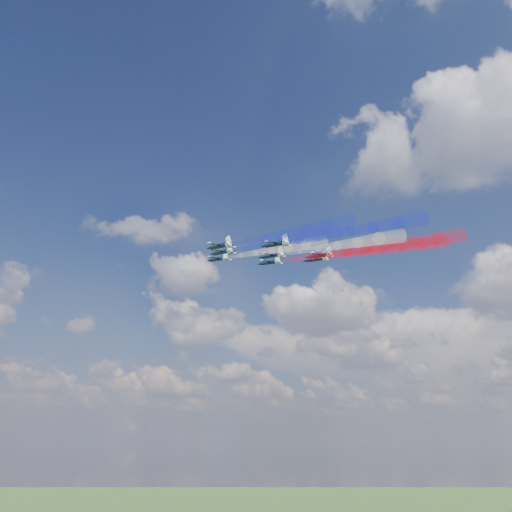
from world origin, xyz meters
The scene contains 16 objects.
jet_lead centered at (-34.31, 26.10, 130.50)m, with size 9.12×11.40×3.04m, color black, non-canonical shape.
trail_lead centered at (-9.21, 21.32, 127.38)m, with size 3.80×41.42×3.80m, color white, non-canonical shape.
jet_inner_left centered at (-24.32, 16.33, 128.35)m, with size 9.12×11.40×3.04m, color black, non-canonical shape.
trail_inner_left centered at (0.78, 11.55, 125.23)m, with size 3.80×41.42×3.80m, color #1A29E1, non-canonical shape.
jet_inner_right centered at (-19.98, 35.32, 128.93)m, with size 9.12×11.40×3.04m, color black, non-canonical shape.
trail_inner_right centered at (5.12, 30.54, 125.82)m, with size 3.80×41.42×3.80m, color red, non-canonical shape.
jet_outer_left centered at (-14.12, 3.39, 124.75)m, with size 9.12×11.40×3.04m, color black, non-canonical shape.
trail_outer_left centered at (10.98, -1.39, 121.64)m, with size 3.80×41.42×3.80m, color #1A29E1, non-canonical shape.
jet_center_third centered at (-11.15, 24.14, 126.71)m, with size 9.12×11.40×3.04m, color black, non-canonical shape.
trail_center_third centered at (13.95, 19.36, 123.60)m, with size 3.80×41.42×3.80m, color white, non-canonical shape.
jet_outer_right centered at (-6.65, 42.64, 129.37)m, with size 9.12×11.40×3.04m, color black, non-canonical shape.
trail_outer_right centered at (18.45, 37.86, 126.26)m, with size 3.80×41.42×3.80m, color red, non-canonical shape.
jet_rear_left centered at (-0.29, 10.64, 124.47)m, with size 9.12×11.40×3.04m, color black, non-canonical shape.
trail_rear_left centered at (24.81, 5.85, 121.35)m, with size 3.80×41.42×3.80m, color #1A29E1, non-canonical shape.
jet_rear_right centered at (1.15, 31.69, 126.34)m, with size 9.12×11.40×3.04m, color black, non-canonical shape.
trail_rear_right centered at (26.25, 26.91, 123.23)m, with size 3.80×41.42×3.80m, color red, non-canonical shape.
Camera 1 is at (86.13, -113.26, 72.93)m, focal length 41.08 mm.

